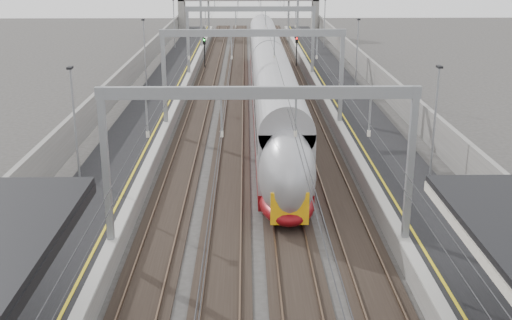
{
  "coord_description": "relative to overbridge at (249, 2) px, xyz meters",
  "views": [
    {
      "loc": [
        -0.51,
        -3.1,
        12.66
      ],
      "look_at": [
        0.0,
        28.5,
        2.42
      ],
      "focal_mm": 45.0,
      "sensor_mm": 36.0,
      "label": 1
    }
  ],
  "objects": [
    {
      "name": "signal_red_far",
      "position": [
        5.4,
        -28.59,
        -2.89
      ],
      "size": [
        0.32,
        0.32,
        3.48
      ],
      "color": "black",
      "rests_on": "ground"
    },
    {
      "name": "signal_green",
      "position": [
        -5.2,
        -29.65,
        -2.89
      ],
      "size": [
        0.32,
        0.32,
        3.48
      ],
      "color": "black",
      "rests_on": "ground"
    },
    {
      "name": "signal_red_near",
      "position": [
        3.2,
        -27.83,
        -2.89
      ],
      "size": [
        0.32,
        0.32,
        3.48
      ],
      "color": "black",
      "rests_on": "ground"
    },
    {
      "name": "platform_right",
      "position": [
        8.0,
        -55.0,
        -4.81
      ],
      "size": [
        4.0,
        120.0,
        1.0
      ],
      "primitive_type": "cube",
      "color": "black",
      "rests_on": "ground"
    },
    {
      "name": "overhead_line",
      "position": [
        0.0,
        -48.38,
        0.83
      ],
      "size": [
        13.0,
        140.0,
        6.6
      ],
      "color": "gray",
      "rests_on": "platform_left"
    },
    {
      "name": "wall_right",
      "position": [
        11.2,
        -55.0,
        -3.71
      ],
      "size": [
        0.3,
        120.0,
        3.2
      ],
      "primitive_type": "cube",
      "color": "slate",
      "rests_on": "ground"
    },
    {
      "name": "overbridge",
      "position": [
        0.0,
        0.0,
        0.0
      ],
      "size": [
        22.0,
        2.2,
        6.9
      ],
      "color": "slate",
      "rests_on": "ground"
    },
    {
      "name": "platform_left",
      "position": [
        -8.0,
        -55.0,
        -4.81
      ],
      "size": [
        4.0,
        120.0,
        1.0
      ],
      "primitive_type": "cube",
      "color": "black",
      "rests_on": "ground"
    },
    {
      "name": "tracks",
      "position": [
        0.0,
        -55.0,
        -5.26
      ],
      "size": [
        11.4,
        140.0,
        0.2
      ],
      "color": "black",
      "rests_on": "ground"
    },
    {
      "name": "train",
      "position": [
        1.5,
        -51.48,
        -3.11
      ],
      "size": [
        2.84,
        51.82,
        4.49
      ],
      "color": "maroon",
      "rests_on": "ground"
    },
    {
      "name": "wall_left",
      "position": [
        -11.2,
        -55.0,
        -3.71
      ],
      "size": [
        0.3,
        120.0,
        3.2
      ],
      "primitive_type": "cube",
      "color": "slate",
      "rests_on": "ground"
    }
  ]
}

